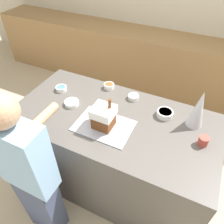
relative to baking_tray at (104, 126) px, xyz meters
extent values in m
plane|color=#C6B28E|center=(0.03, 0.13, -0.95)|extent=(12.00, 12.00, 0.00)
cube|color=beige|center=(0.03, 2.32, 0.35)|extent=(8.00, 0.05, 2.60)
cube|color=#9E7547|center=(0.03, 1.99, -0.48)|extent=(6.00, 0.60, 0.94)
cube|color=#514C47|center=(0.03, 0.13, -0.48)|extent=(1.78, 0.91, 0.95)
cube|color=#9E9EA8|center=(0.00, 0.00, 0.00)|extent=(0.47, 0.33, 0.01)
cube|color=brown|center=(0.00, 0.00, 0.06)|extent=(0.15, 0.15, 0.11)
cube|color=white|center=(0.00, 0.00, 0.16)|extent=(0.17, 0.17, 0.07)
cylinder|color=brown|center=(0.04, 0.03, 0.23)|extent=(0.02, 0.02, 0.08)
cone|color=silver|center=(0.66, 0.34, 0.16)|extent=(0.13, 0.13, 0.34)
cylinder|color=white|center=(-0.39, 0.12, 0.01)|extent=(0.13, 0.13, 0.04)
cylinder|color=white|center=(-0.39, 0.12, 0.03)|extent=(0.11, 0.11, 0.01)
cylinder|color=white|center=(-0.61, 0.26, 0.02)|extent=(0.11, 0.11, 0.04)
cylinder|color=#4770DB|center=(-0.61, 0.26, 0.03)|extent=(0.09, 0.09, 0.01)
cylinder|color=white|center=(-0.20, 0.50, 0.02)|extent=(0.10, 0.10, 0.05)
cylinder|color=brown|center=(-0.20, 0.50, 0.04)|extent=(0.08, 0.08, 0.01)
cylinder|color=white|center=(0.42, 0.34, 0.02)|extent=(0.14, 0.14, 0.05)
cylinder|color=pink|center=(0.42, 0.34, 0.04)|extent=(0.11, 0.11, 0.01)
cylinder|color=white|center=(0.09, 0.44, 0.02)|extent=(0.10, 0.10, 0.04)
cylinder|color=green|center=(0.09, 0.44, 0.03)|extent=(0.08, 0.08, 0.01)
cylinder|color=#B24238|center=(0.76, 0.15, 0.03)|extent=(0.07, 0.07, 0.08)
cube|color=#424C6B|center=(-0.31, -0.58, -0.57)|extent=(0.31, 0.17, 0.75)
cube|color=#8CB7E0|center=(-0.31, -0.58, 0.10)|extent=(0.41, 0.18, 0.59)
sphere|color=tan|center=(-0.31, -0.58, 0.50)|extent=(0.20, 0.20, 0.20)
cylinder|color=tan|center=(-0.31, -0.37, 0.23)|extent=(0.07, 0.41, 0.07)
camera|label=1|loc=(0.61, -1.10, 1.28)|focal=35.00mm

